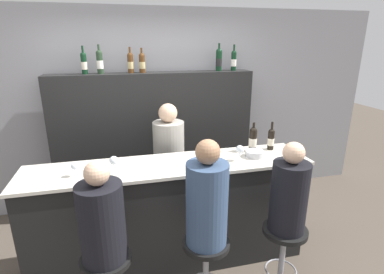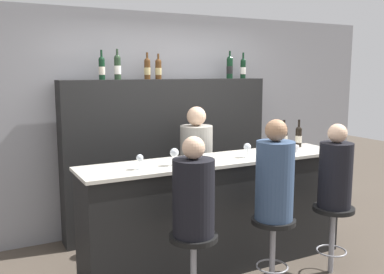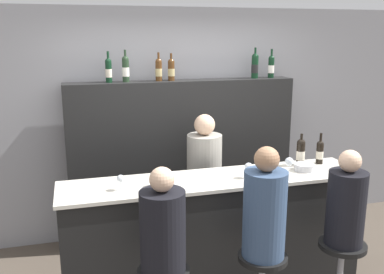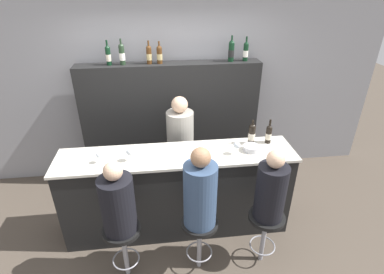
% 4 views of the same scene
% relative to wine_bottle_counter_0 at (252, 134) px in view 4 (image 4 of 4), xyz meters
% --- Properties ---
extents(ground_plane, '(16.00, 16.00, 0.00)m').
position_rel_wine_bottle_counter_0_xyz_m(ground_plane, '(-0.90, -0.41, -1.22)').
color(ground_plane, '#4C4238').
extents(wall_back, '(6.40, 0.05, 2.60)m').
position_rel_wine_bottle_counter_0_xyz_m(wall_back, '(-0.90, 1.24, 0.08)').
color(wall_back, gray).
rests_on(wall_back, ground_plane).
extents(bar_counter, '(2.70, 0.58, 1.08)m').
position_rel_wine_bottle_counter_0_xyz_m(bar_counter, '(-0.90, -0.14, -0.67)').
color(bar_counter, black).
rests_on(bar_counter, ground_plane).
extents(back_bar_cabinet, '(2.53, 0.28, 1.82)m').
position_rel_wine_bottle_counter_0_xyz_m(back_bar_cabinet, '(-0.90, 1.02, -0.31)').
color(back_bar_cabinet, black).
rests_on(back_bar_cabinet, ground_plane).
extents(wine_bottle_counter_0, '(0.08, 0.08, 0.31)m').
position_rel_wine_bottle_counter_0_xyz_m(wine_bottle_counter_0, '(0.00, 0.00, 0.00)').
color(wine_bottle_counter_0, black).
rests_on(wine_bottle_counter_0, bar_counter).
extents(wine_bottle_counter_1, '(0.07, 0.07, 0.30)m').
position_rel_wine_bottle_counter_0_xyz_m(wine_bottle_counter_1, '(0.21, 0.00, -0.01)').
color(wine_bottle_counter_1, black).
rests_on(wine_bottle_counter_1, bar_counter).
extents(wine_bottle_backbar_0, '(0.07, 0.07, 0.32)m').
position_rel_wine_bottle_counter_0_xyz_m(wine_bottle_backbar_0, '(-1.68, 1.02, 0.73)').
color(wine_bottle_backbar_0, black).
rests_on(wine_bottle_backbar_0, back_bar_cabinet).
extents(wine_bottle_backbar_1, '(0.07, 0.07, 0.33)m').
position_rel_wine_bottle_counter_0_xyz_m(wine_bottle_backbar_1, '(-1.51, 1.02, 0.74)').
color(wine_bottle_backbar_1, '#233823').
rests_on(wine_bottle_backbar_1, back_bar_cabinet).
extents(wine_bottle_backbar_2, '(0.07, 0.07, 0.30)m').
position_rel_wine_bottle_counter_0_xyz_m(wine_bottle_backbar_2, '(-1.16, 1.02, 0.73)').
color(wine_bottle_backbar_2, '#4C2D14').
rests_on(wine_bottle_backbar_2, back_bar_cabinet).
extents(wine_bottle_backbar_3, '(0.07, 0.07, 0.29)m').
position_rel_wine_bottle_counter_0_xyz_m(wine_bottle_backbar_3, '(-1.02, 1.02, 0.72)').
color(wine_bottle_backbar_3, '#4C2D14').
rests_on(wine_bottle_backbar_3, back_bar_cabinet).
extents(wine_bottle_backbar_4, '(0.08, 0.08, 0.34)m').
position_rel_wine_bottle_counter_0_xyz_m(wine_bottle_backbar_4, '(-0.05, 1.02, 0.74)').
color(wine_bottle_backbar_4, black).
rests_on(wine_bottle_backbar_4, back_bar_cabinet).
extents(wine_bottle_backbar_5, '(0.07, 0.07, 0.33)m').
position_rel_wine_bottle_counter_0_xyz_m(wine_bottle_backbar_5, '(0.15, 1.02, 0.73)').
color(wine_bottle_backbar_5, black).
rests_on(wine_bottle_backbar_5, back_bar_cabinet).
extents(wine_glass_0, '(0.07, 0.07, 0.13)m').
position_rel_wine_bottle_counter_0_xyz_m(wine_glass_0, '(-1.73, -0.21, -0.04)').
color(wine_glass_0, silver).
rests_on(wine_glass_0, bar_counter).
extents(wine_glass_1, '(0.08, 0.08, 0.15)m').
position_rel_wine_bottle_counter_0_xyz_m(wine_glass_1, '(-1.41, -0.21, -0.02)').
color(wine_glass_1, silver).
rests_on(wine_glass_1, bar_counter).
extents(wine_glass_2, '(0.07, 0.07, 0.14)m').
position_rel_wine_bottle_counter_0_xyz_m(wine_glass_2, '(-0.62, -0.21, -0.04)').
color(wine_glass_2, silver).
rests_on(wine_glass_2, bar_counter).
extents(wine_glass_3, '(0.08, 0.08, 0.15)m').
position_rel_wine_bottle_counter_0_xyz_m(wine_glass_3, '(-0.23, -0.21, -0.02)').
color(wine_glass_3, silver).
rests_on(wine_glass_3, bar_counter).
extents(metal_bowl, '(0.19, 0.19, 0.06)m').
position_rel_wine_bottle_counter_0_xyz_m(metal_bowl, '(-0.04, -0.16, -0.10)').
color(metal_bowl, '#B7B7BC').
rests_on(metal_bowl, bar_counter).
extents(bar_stool_left, '(0.38, 0.38, 0.65)m').
position_rel_wine_bottle_counter_0_xyz_m(bar_stool_left, '(-1.51, -0.77, -0.70)').
color(bar_stool_left, gray).
rests_on(bar_stool_left, ground_plane).
extents(guest_seated_left, '(0.33, 0.33, 0.78)m').
position_rel_wine_bottle_counter_0_xyz_m(guest_seated_left, '(-1.51, -0.77, -0.23)').
color(guest_seated_left, black).
rests_on(guest_seated_left, bar_stool_left).
extents(bar_stool_middle, '(0.38, 0.38, 0.65)m').
position_rel_wine_bottle_counter_0_xyz_m(bar_stool_middle, '(-0.72, -0.77, -0.70)').
color(bar_stool_middle, gray).
rests_on(bar_stool_middle, ground_plane).
extents(guest_seated_middle, '(0.33, 0.33, 0.86)m').
position_rel_wine_bottle_counter_0_xyz_m(guest_seated_middle, '(-0.72, -0.77, -0.19)').
color(guest_seated_middle, '#334766').
rests_on(guest_seated_middle, bar_stool_middle).
extents(bar_stool_right, '(0.38, 0.38, 0.65)m').
position_rel_wine_bottle_counter_0_xyz_m(bar_stool_right, '(-0.02, -0.77, -0.70)').
color(bar_stool_right, gray).
rests_on(bar_stool_right, ground_plane).
extents(guest_seated_right, '(0.31, 0.31, 0.79)m').
position_rel_wine_bottle_counter_0_xyz_m(guest_seated_right, '(-0.02, -0.77, -0.23)').
color(guest_seated_right, black).
rests_on(guest_seated_right, bar_stool_right).
extents(bartender, '(0.36, 0.36, 1.53)m').
position_rel_wine_bottle_counter_0_xyz_m(bartender, '(-0.81, 0.49, -0.51)').
color(bartender, gray).
rests_on(bartender, ground_plane).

